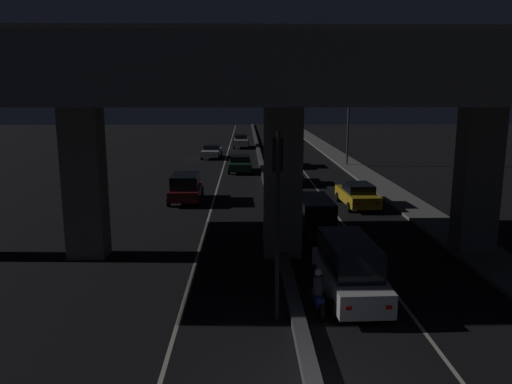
# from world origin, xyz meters

# --- Properties ---
(lane_line_left_inner) EXTENTS (0.12, 126.00, 0.00)m
(lane_line_left_inner) POSITION_xyz_m (-3.58, 35.00, 0.00)
(lane_line_left_inner) COLOR beige
(lane_line_left_inner) RESTS_ON ground_plane
(lane_line_right_inner) EXTENTS (0.12, 126.00, 0.00)m
(lane_line_right_inner) POSITION_xyz_m (3.58, 35.00, 0.00)
(lane_line_right_inner) COLOR beige
(lane_line_right_inner) RESTS_ON ground_plane
(median_divider) EXTENTS (0.42, 126.00, 0.29)m
(median_divider) POSITION_xyz_m (0.00, 35.00, 0.15)
(median_divider) COLOR #4C4C51
(median_divider) RESTS_ON ground_plane
(sidewalk_right) EXTENTS (2.29, 126.00, 0.16)m
(sidewalk_right) POSITION_xyz_m (8.40, 28.00, 0.08)
(sidewalk_right) COLOR slate
(sidewalk_right) RESTS_ON ground_plane
(elevated_overpass) EXTENTS (31.94, 12.10, 9.36)m
(elevated_overpass) POSITION_xyz_m (-0.18, 10.13, 7.18)
(elevated_overpass) COLOR slate
(elevated_overpass) RESTS_ON ground_plane
(traffic_light_left_of_median) EXTENTS (0.30, 0.49, 5.66)m
(traffic_light_left_of_median) POSITION_xyz_m (-0.61, 4.00, 3.84)
(traffic_light_left_of_median) COLOR black
(traffic_light_left_of_median) RESTS_ON ground_plane
(street_lamp) EXTENTS (2.19, 0.32, 8.73)m
(street_lamp) POSITION_xyz_m (7.72, 36.17, 5.10)
(street_lamp) COLOR #2D2D30
(street_lamp) RESTS_ON ground_plane
(car_white_lead) EXTENTS (1.95, 4.78, 2.01)m
(car_white_lead) POSITION_xyz_m (1.87, 5.46, 1.05)
(car_white_lead) COLOR silver
(car_white_lead) RESTS_ON ground_plane
(car_black_second) EXTENTS (1.95, 4.79, 1.85)m
(car_black_second) POSITION_xyz_m (1.76, 12.84, 0.97)
(car_black_second) COLOR black
(car_black_second) RESTS_ON ground_plane
(car_taxi_yellow_third) EXTENTS (2.04, 4.49, 1.44)m
(car_taxi_yellow_third) POSITION_xyz_m (5.20, 19.12, 0.74)
(car_taxi_yellow_third) COLOR gold
(car_taxi_yellow_third) RESTS_ON ground_plane
(car_black_fourth) EXTENTS (1.85, 4.54, 1.39)m
(car_black_fourth) POSITION_xyz_m (1.82, 27.17, 0.71)
(car_black_fourth) COLOR black
(car_black_fourth) RESTS_ON ground_plane
(car_silver_fifth) EXTENTS (2.06, 4.52, 1.78)m
(car_silver_fifth) POSITION_xyz_m (1.84, 36.11, 0.92)
(car_silver_fifth) COLOR gray
(car_silver_fifth) RESTS_ON ground_plane
(car_dark_red_lead_oncoming) EXTENTS (2.10, 4.20, 1.77)m
(car_dark_red_lead_oncoming) POSITION_xyz_m (-5.29, 20.71, 0.95)
(car_dark_red_lead_oncoming) COLOR #591414
(car_dark_red_lead_oncoming) RESTS_ON ground_plane
(car_dark_green_second_oncoming) EXTENTS (2.05, 4.29, 1.40)m
(car_dark_green_second_oncoming) POSITION_xyz_m (-1.99, 32.92, 0.73)
(car_dark_green_second_oncoming) COLOR black
(car_dark_green_second_oncoming) RESTS_ON ground_plane
(car_white_third_oncoming) EXTENTS (2.10, 4.37, 1.35)m
(car_white_third_oncoming) POSITION_xyz_m (-5.09, 42.41, 0.70)
(car_white_third_oncoming) COLOR silver
(car_white_third_oncoming) RESTS_ON ground_plane
(car_white_fourth_oncoming) EXTENTS (1.90, 4.61, 1.61)m
(car_white_fourth_oncoming) POSITION_xyz_m (-2.06, 52.73, 0.84)
(car_white_fourth_oncoming) COLOR silver
(car_white_fourth_oncoming) RESTS_ON ground_plane
(motorcycle_blue_filtering_near) EXTENTS (0.33, 1.80, 1.46)m
(motorcycle_blue_filtering_near) POSITION_xyz_m (0.69, 4.32, 0.62)
(motorcycle_blue_filtering_near) COLOR black
(motorcycle_blue_filtering_near) RESTS_ON ground_plane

